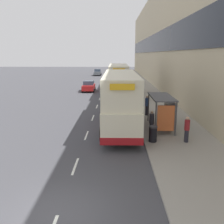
# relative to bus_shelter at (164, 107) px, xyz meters

# --- Properties ---
(ground_plane) EXTENTS (220.00, 220.00, 0.00)m
(ground_plane) POSITION_rel_bus_shelter_xyz_m (-5.77, -10.42, -1.88)
(ground_plane) COLOR #424247
(pavement) EXTENTS (5.00, 93.00, 0.14)m
(pavement) POSITION_rel_bus_shelter_xyz_m (0.73, 28.08, -1.81)
(pavement) COLOR gray
(pavement) RESTS_ON ground_plane
(terrace_facade) EXTENTS (3.10, 93.00, 17.13)m
(terrace_facade) POSITION_rel_bus_shelter_xyz_m (4.72, 28.08, 6.68)
(terrace_facade) COLOR #C6B793
(terrace_facade) RESTS_ON ground_plane
(lane_mark_1) EXTENTS (0.12, 2.00, 0.01)m
(lane_mark_1) POSITION_rel_bus_shelter_xyz_m (-5.77, -6.38, -1.87)
(lane_mark_1) COLOR silver
(lane_mark_1) RESTS_ON ground_plane
(lane_mark_2) EXTENTS (0.12, 2.00, 0.01)m
(lane_mark_2) POSITION_rel_bus_shelter_xyz_m (-5.77, -1.27, -1.87)
(lane_mark_2) COLOR silver
(lane_mark_2) RESTS_ON ground_plane
(lane_mark_3) EXTENTS (0.12, 2.00, 0.01)m
(lane_mark_3) POSITION_rel_bus_shelter_xyz_m (-5.77, 3.84, -1.87)
(lane_mark_3) COLOR silver
(lane_mark_3) RESTS_ON ground_plane
(lane_mark_4) EXTENTS (0.12, 2.00, 0.01)m
(lane_mark_4) POSITION_rel_bus_shelter_xyz_m (-5.77, 8.95, -1.87)
(lane_mark_4) COLOR silver
(lane_mark_4) RESTS_ON ground_plane
(lane_mark_5) EXTENTS (0.12, 2.00, 0.01)m
(lane_mark_5) POSITION_rel_bus_shelter_xyz_m (-5.77, 14.06, -1.87)
(lane_mark_5) COLOR silver
(lane_mark_5) RESTS_ON ground_plane
(lane_mark_6) EXTENTS (0.12, 2.00, 0.01)m
(lane_mark_6) POSITION_rel_bus_shelter_xyz_m (-5.77, 19.17, -1.87)
(lane_mark_6) COLOR silver
(lane_mark_6) RESTS_ON ground_plane
(bus_shelter) EXTENTS (1.60, 4.20, 2.48)m
(bus_shelter) POSITION_rel_bus_shelter_xyz_m (0.00, 0.00, 0.00)
(bus_shelter) COLOR #4C4C51
(bus_shelter) RESTS_ON ground_plane
(double_decker_bus_near) EXTENTS (2.85, 10.86, 4.30)m
(double_decker_bus_near) POSITION_rel_bus_shelter_xyz_m (-3.30, 0.84, 0.41)
(double_decker_bus_near) COLOR beige
(double_decker_bus_near) RESTS_ON ground_plane
(double_decker_bus_ahead) EXTENTS (2.85, 11.10, 4.30)m
(double_decker_bus_ahead) POSITION_rel_bus_shelter_xyz_m (-3.31, 16.74, 0.41)
(double_decker_bus_ahead) COLOR beige
(double_decker_bus_ahead) RESTS_ON ground_plane
(car_0) EXTENTS (1.95, 3.96, 1.66)m
(car_0) POSITION_rel_bus_shelter_xyz_m (-7.94, 20.72, -1.05)
(car_0) COLOR maroon
(car_0) RESTS_ON ground_plane
(car_1) EXTENTS (2.06, 4.34, 1.79)m
(car_1) POSITION_rel_bus_shelter_xyz_m (-3.48, 53.92, -1.00)
(car_1) COLOR silver
(car_1) RESTS_ON ground_plane
(car_2) EXTENTS (2.05, 4.38, 1.70)m
(car_2) POSITION_rel_bus_shelter_xyz_m (-3.91, 28.50, -1.03)
(car_2) COLOR silver
(car_2) RESTS_ON ground_plane
(car_3) EXTENTS (2.01, 4.35, 1.76)m
(car_3) POSITION_rel_bus_shelter_xyz_m (-8.72, 51.04, -1.01)
(car_3) COLOR #4C5156
(car_3) RESTS_ON ground_plane
(pedestrian_at_shelter) EXTENTS (0.37, 0.37, 1.86)m
(pedestrian_at_shelter) POSITION_rel_bus_shelter_xyz_m (-0.74, 4.42, -0.79)
(pedestrian_at_shelter) COLOR #23232D
(pedestrian_at_shelter) RESTS_ON ground_plane
(pedestrian_1) EXTENTS (0.32, 0.32, 1.62)m
(pedestrian_1) POSITION_rel_bus_shelter_xyz_m (0.82, 0.87, -0.91)
(pedestrian_1) COLOR #23232D
(pedestrian_1) RESTS_ON ground_plane
(pedestrian_2) EXTENTS (0.34, 0.34, 1.73)m
(pedestrian_2) POSITION_rel_bus_shelter_xyz_m (-1.11, -1.36, -0.85)
(pedestrian_2) COLOR #23232D
(pedestrian_2) RESTS_ON ground_plane
(pedestrian_3) EXTENTS (0.34, 0.34, 1.71)m
(pedestrian_3) POSITION_rel_bus_shelter_xyz_m (0.95, -2.94, -0.86)
(pedestrian_3) COLOR #23232D
(pedestrian_3) RESTS_ON ground_plane
(pedestrian_4) EXTENTS (0.32, 0.32, 1.61)m
(pedestrian_4) POSITION_rel_bus_shelter_xyz_m (0.49, 1.69, -0.91)
(pedestrian_4) COLOR #23232D
(pedestrian_4) RESTS_ON ground_plane
(litter_bin) EXTENTS (0.55, 0.55, 1.05)m
(litter_bin) POSITION_rel_bus_shelter_xyz_m (-1.22, -2.90, -1.21)
(litter_bin) COLOR black
(litter_bin) RESTS_ON ground_plane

